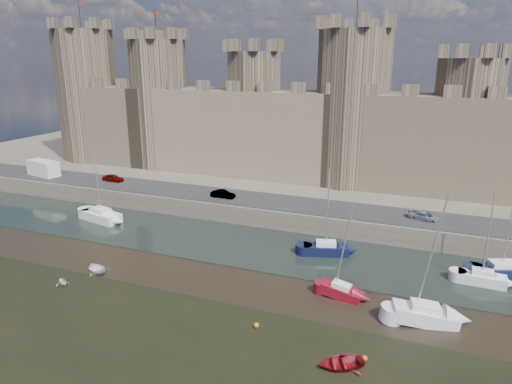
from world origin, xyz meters
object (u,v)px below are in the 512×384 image
van (43,168)px  sailboat_5 (424,314)px  sailboat_2 (482,277)px  sailboat_4 (341,291)px  sailboat_0 (101,215)px  sailboat_3 (502,270)px  sailboat_1 (326,248)px  car_0 (113,178)px  car_1 (223,194)px  car_2 (425,216)px

van → sailboat_5: bearing=-5.7°
sailboat_2 → sailboat_4: (-12.42, -7.55, -0.09)m
sailboat_2 → sailboat_5: size_ratio=0.83×
sailboat_0 → sailboat_3: 49.28m
sailboat_1 → sailboat_5: sailboat_5 is taller
car_0 → car_1: 20.21m
sailboat_3 → sailboat_4: size_ratio=1.10×
van → car_0: bearing=16.7°
van → sailboat_1: sailboat_1 is taller
sailboat_4 → van: bearing=168.7°
sailboat_1 → sailboat_0: bearing=164.3°
van → sailboat_0: bearing=-13.5°
car_1 → car_2: (26.80, 0.67, -0.03)m
car_1 → sailboat_3: bearing=-101.1°
car_2 → sailboat_1: size_ratio=0.38×
sailboat_4 → sailboat_2: bearing=38.1°
car_1 → sailboat_4: sailboat_4 is taller
sailboat_2 → sailboat_4: bearing=-146.2°
sailboat_4 → sailboat_5: sailboat_5 is taller
car_2 → sailboat_0: (-41.31, -9.13, -2.18)m
van → sailboat_4: 56.57m
car_0 → sailboat_5: size_ratio=0.31×
sailboat_0 → sailboat_2: bearing=10.8°
sailboat_3 → van: bearing=152.5°
car_2 → sailboat_0: size_ratio=0.33×
van → car_1: bearing=11.0°
car_0 → sailboat_0: sailboat_0 is taller
sailboat_1 → sailboat_3: size_ratio=1.00×
car_0 → sailboat_3: 55.60m
sailboat_3 → sailboat_2: bearing=-149.4°
sailboat_2 → sailboat_3: sailboat_3 is taller
car_1 → sailboat_4: (20.28, -17.07, -2.39)m
sailboat_1 → sailboat_4: sailboat_1 is taller
sailboat_0 → sailboat_4: (34.78, -8.61, -0.18)m
sailboat_2 → sailboat_4: 14.54m
sailboat_1 → sailboat_3: sailboat_3 is taller
car_1 → sailboat_2: size_ratio=0.37×
sailboat_3 → sailboat_5: (-7.10, -11.88, 0.03)m
car_0 → sailboat_4: sailboat_4 is taller
sailboat_0 → car_1: bearing=42.4°
car_1 → sailboat_1: (16.74, -8.18, -2.29)m
car_1 → sailboat_5: 33.51m
car_2 → sailboat_3: sailboat_3 is taller
sailboat_2 → sailboat_3: (2.06, 2.62, 0.00)m
sailboat_2 → sailboat_0: bearing=-178.8°
car_2 → sailboat_4: bearing=174.0°
car_1 → sailboat_4: 26.62m
van → sailboat_1: 50.98m
car_1 → car_2: bearing=-88.5°
car_0 → sailboat_1: size_ratio=0.36×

